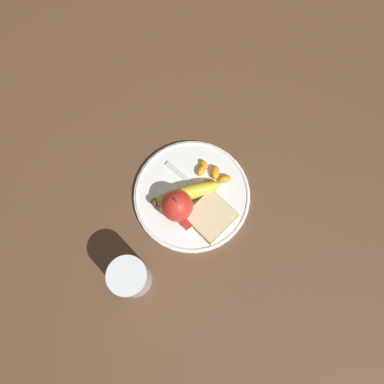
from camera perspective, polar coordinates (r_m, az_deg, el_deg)
name	(u,v)px	position (r m, az deg, el deg)	size (l,w,h in m)	color
ground_plane	(192,196)	(0.90, 0.00, -0.59)	(3.00, 3.00, 0.00)	brown
plate	(192,195)	(0.90, 0.00, -0.45)	(0.28, 0.28, 0.01)	white
juice_glass	(130,278)	(0.83, -9.36, -12.75)	(0.08, 0.08, 0.10)	silver
apple	(177,206)	(0.85, -2.30, -2.10)	(0.07, 0.07, 0.08)	red
banana	(186,193)	(0.87, -0.96, -0.22)	(0.17, 0.09, 0.04)	yellow
bread_slice	(211,216)	(0.87, 2.95, -3.60)	(0.11, 0.10, 0.02)	#AB8751
fork	(197,188)	(0.89, 0.72, 0.65)	(0.05, 0.16, 0.00)	silver
jam_packet	(189,220)	(0.86, -0.40, -4.27)	(0.04, 0.03, 0.02)	silver
orange_segment_0	(197,188)	(0.89, 0.83, 0.56)	(0.03, 0.03, 0.02)	orange
orange_segment_1	(215,173)	(0.90, 3.54, 2.98)	(0.04, 0.04, 0.02)	orange
orange_segment_2	(204,164)	(0.91, 1.86, 4.23)	(0.02, 0.03, 0.01)	orange
orange_segment_3	(201,170)	(0.90, 1.42, 3.33)	(0.04, 0.03, 0.02)	orange
orange_segment_4	(225,179)	(0.90, 4.98, 1.99)	(0.04, 0.03, 0.02)	orange
orange_segment_5	(205,182)	(0.89, 2.05, 1.52)	(0.03, 0.02, 0.02)	orange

